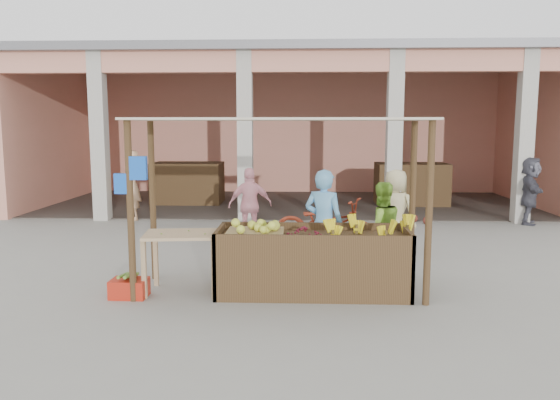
{
  "coord_description": "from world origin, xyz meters",
  "views": [
    {
      "loc": [
        0.35,
        -7.28,
        2.29
      ],
      "look_at": [
        0.01,
        1.2,
        1.12
      ],
      "focal_mm": 35.0,
      "sensor_mm": 36.0,
      "label": 1
    }
  ],
  "objects_px": {
    "side_table": "(183,243)",
    "red_crate": "(129,288)",
    "fruit_stall": "(312,264)",
    "vendor_green": "(381,227)",
    "motorcycle": "(326,225)",
    "vendor_blue": "(324,221)"
  },
  "relations": [
    {
      "from": "side_table",
      "to": "motorcycle",
      "type": "distance_m",
      "value": 3.06
    },
    {
      "from": "fruit_stall",
      "to": "side_table",
      "type": "bearing_deg",
      "value": -178.39
    },
    {
      "from": "fruit_stall",
      "to": "vendor_green",
      "type": "xyz_separation_m",
      "value": [
        1.05,
        0.92,
        0.36
      ]
    },
    {
      "from": "vendor_blue",
      "to": "vendor_green",
      "type": "relative_size",
      "value": 1.16
    },
    {
      "from": "side_table",
      "to": "vendor_green",
      "type": "bearing_deg",
      "value": 13.01
    },
    {
      "from": "side_table",
      "to": "motorcycle",
      "type": "bearing_deg",
      "value": 42.11
    },
    {
      "from": "red_crate",
      "to": "vendor_blue",
      "type": "bearing_deg",
      "value": 23.23
    },
    {
      "from": "vendor_blue",
      "to": "vendor_green",
      "type": "xyz_separation_m",
      "value": [
        0.87,
        0.18,
        -0.12
      ]
    },
    {
      "from": "fruit_stall",
      "to": "motorcycle",
      "type": "bearing_deg",
      "value": 83.02
    },
    {
      "from": "side_table",
      "to": "motorcycle",
      "type": "height_order",
      "value": "motorcycle"
    },
    {
      "from": "fruit_stall",
      "to": "side_table",
      "type": "distance_m",
      "value": 1.79
    },
    {
      "from": "side_table",
      "to": "red_crate",
      "type": "height_order",
      "value": "side_table"
    },
    {
      "from": "red_crate",
      "to": "motorcycle",
      "type": "height_order",
      "value": "motorcycle"
    },
    {
      "from": "fruit_stall",
      "to": "vendor_green",
      "type": "relative_size",
      "value": 1.71
    },
    {
      "from": "vendor_blue",
      "to": "motorcycle",
      "type": "bearing_deg",
      "value": -70.48
    },
    {
      "from": "fruit_stall",
      "to": "side_table",
      "type": "xyz_separation_m",
      "value": [
        -1.77,
        -0.05,
        0.29
      ]
    },
    {
      "from": "vendor_green",
      "to": "motorcycle",
      "type": "height_order",
      "value": "vendor_green"
    },
    {
      "from": "fruit_stall",
      "to": "vendor_green",
      "type": "bearing_deg",
      "value": 41.29
    },
    {
      "from": "fruit_stall",
      "to": "motorcycle",
      "type": "relative_size",
      "value": 1.27
    },
    {
      "from": "vendor_blue",
      "to": "motorcycle",
      "type": "relative_size",
      "value": 0.86
    },
    {
      "from": "side_table",
      "to": "vendor_blue",
      "type": "height_order",
      "value": "vendor_blue"
    },
    {
      "from": "motorcycle",
      "to": "vendor_green",
      "type": "bearing_deg",
      "value": -127.84
    }
  ]
}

